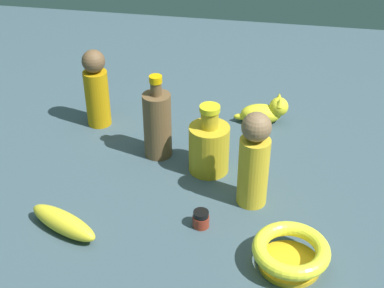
{
  "coord_description": "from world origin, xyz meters",
  "views": [
    {
      "loc": [
        -1.05,
        -0.19,
        0.77
      ],
      "look_at": [
        0.0,
        0.0,
        0.07
      ],
      "focal_mm": 51.48,
      "sensor_mm": 36.0,
      "label": 1
    }
  ],
  "objects_px": {
    "cat_figurine": "(266,111)",
    "person_figure_adult": "(96,89)",
    "bottle_short": "(209,146)",
    "bowl": "(291,252)",
    "bottle_tall": "(157,124)",
    "person_figure_child": "(254,160)",
    "nail_polish_jar": "(201,219)",
    "banana": "(63,223)"
  },
  "relations": [
    {
      "from": "banana",
      "to": "bowl",
      "type": "relative_size",
      "value": 1.16
    },
    {
      "from": "banana",
      "to": "bottle_tall",
      "type": "relative_size",
      "value": 0.8
    },
    {
      "from": "bottle_tall",
      "to": "nail_polish_jar",
      "type": "height_order",
      "value": "bottle_tall"
    },
    {
      "from": "cat_figurine",
      "to": "bottle_tall",
      "type": "height_order",
      "value": "bottle_tall"
    },
    {
      "from": "cat_figurine",
      "to": "bottle_short",
      "type": "height_order",
      "value": "bottle_short"
    },
    {
      "from": "bottle_short",
      "to": "nail_polish_jar",
      "type": "bearing_deg",
      "value": -175.75
    },
    {
      "from": "bottle_tall",
      "to": "nail_polish_jar",
      "type": "distance_m",
      "value": 0.29
    },
    {
      "from": "person_figure_child",
      "to": "cat_figurine",
      "type": "bearing_deg",
      "value": -1.17
    },
    {
      "from": "cat_figurine",
      "to": "bottle_tall",
      "type": "distance_m",
      "value": 0.32
    },
    {
      "from": "person_figure_adult",
      "to": "cat_figurine",
      "type": "bearing_deg",
      "value": -79.15
    },
    {
      "from": "bottle_tall",
      "to": "person_figure_child",
      "type": "xyz_separation_m",
      "value": [
        -0.14,
        -0.24,
        0.02
      ]
    },
    {
      "from": "bowl",
      "to": "bottle_short",
      "type": "bearing_deg",
      "value": 35.14
    },
    {
      "from": "cat_figurine",
      "to": "person_figure_adult",
      "type": "height_order",
      "value": "person_figure_adult"
    },
    {
      "from": "bottle_tall",
      "to": "bowl",
      "type": "bearing_deg",
      "value": -134.43
    },
    {
      "from": "person_figure_adult",
      "to": "person_figure_child",
      "type": "height_order",
      "value": "person_figure_child"
    },
    {
      "from": "bottle_tall",
      "to": "person_figure_adult",
      "type": "xyz_separation_m",
      "value": [
        0.12,
        0.19,
        0.02
      ]
    },
    {
      "from": "bottle_short",
      "to": "bowl",
      "type": "relative_size",
      "value": 1.17
    },
    {
      "from": "bottle_tall",
      "to": "person_figure_adult",
      "type": "relative_size",
      "value": 1.01
    },
    {
      "from": "person_figure_adult",
      "to": "person_figure_child",
      "type": "distance_m",
      "value": 0.5
    },
    {
      "from": "cat_figurine",
      "to": "person_figure_adult",
      "type": "relative_size",
      "value": 0.68
    },
    {
      "from": "banana",
      "to": "bowl",
      "type": "height_order",
      "value": "bowl"
    },
    {
      "from": "cat_figurine",
      "to": "nail_polish_jar",
      "type": "xyz_separation_m",
      "value": [
        -0.44,
        0.1,
        -0.02
      ]
    },
    {
      "from": "bottle_short",
      "to": "bowl",
      "type": "height_order",
      "value": "bottle_short"
    },
    {
      "from": "banana",
      "to": "bowl",
      "type": "distance_m",
      "value": 0.46
    },
    {
      "from": "person_figure_child",
      "to": "banana",
      "type": "bearing_deg",
      "value": 114.27
    },
    {
      "from": "bottle_short",
      "to": "bowl",
      "type": "xyz_separation_m",
      "value": [
        -0.28,
        -0.2,
        -0.03
      ]
    },
    {
      "from": "bowl",
      "to": "person_figure_child",
      "type": "height_order",
      "value": "person_figure_child"
    },
    {
      "from": "cat_figurine",
      "to": "person_figure_child",
      "type": "distance_m",
      "value": 0.35
    },
    {
      "from": "nail_polish_jar",
      "to": "person_figure_adult",
      "type": "xyz_separation_m",
      "value": [
        0.36,
        0.34,
        0.09
      ]
    },
    {
      "from": "bottle_tall",
      "to": "person_figure_adult",
      "type": "bearing_deg",
      "value": 58.69
    },
    {
      "from": "banana",
      "to": "person_figure_child",
      "type": "distance_m",
      "value": 0.41
    },
    {
      "from": "bottle_tall",
      "to": "bottle_short",
      "type": "xyz_separation_m",
      "value": [
        -0.04,
        -0.13,
        -0.02
      ]
    },
    {
      "from": "banana",
      "to": "bowl",
      "type": "xyz_separation_m",
      "value": [
        -0.02,
        -0.46,
        0.01
      ]
    },
    {
      "from": "cat_figurine",
      "to": "bowl",
      "type": "xyz_separation_m",
      "value": [
        -0.52,
        -0.08,
        -0.0
      ]
    },
    {
      "from": "cat_figurine",
      "to": "bottle_tall",
      "type": "xyz_separation_m",
      "value": [
        -0.2,
        0.25,
        0.05
      ]
    },
    {
      "from": "nail_polish_jar",
      "to": "bottle_short",
      "type": "distance_m",
      "value": 0.21
    },
    {
      "from": "bowl",
      "to": "bottle_tall",
      "type": "bearing_deg",
      "value": 45.57
    },
    {
      "from": "nail_polish_jar",
      "to": "bowl",
      "type": "xyz_separation_m",
      "value": [
        -0.08,
        -0.18,
        0.02
      ]
    },
    {
      "from": "cat_figurine",
      "to": "person_figure_adult",
      "type": "xyz_separation_m",
      "value": [
        -0.08,
        0.44,
        0.07
      ]
    },
    {
      "from": "bottle_tall",
      "to": "bottle_short",
      "type": "height_order",
      "value": "bottle_tall"
    },
    {
      "from": "cat_figurine",
      "to": "nail_polish_jar",
      "type": "distance_m",
      "value": 0.45
    },
    {
      "from": "banana",
      "to": "bottle_short",
      "type": "xyz_separation_m",
      "value": [
        0.27,
        -0.26,
        0.04
      ]
    }
  ]
}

